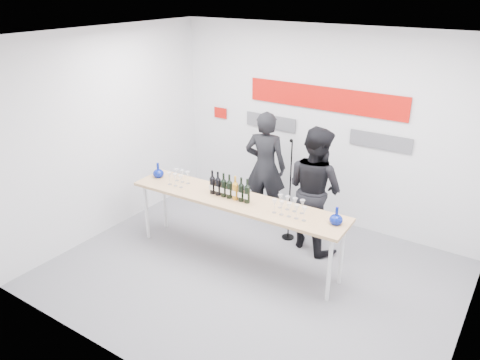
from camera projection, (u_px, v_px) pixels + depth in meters
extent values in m
plane|color=slate|center=(252.00, 274.00, 6.15)|extent=(5.00, 5.00, 0.00)
cube|color=silver|center=(323.00, 127.00, 7.09)|extent=(5.00, 0.04, 3.00)
cube|color=#B80E07|center=(324.00, 98.00, 6.89)|extent=(2.50, 0.02, 0.35)
cube|color=#59595E|center=(271.00, 122.00, 7.55)|extent=(0.90, 0.02, 0.22)
cube|color=#59595E|center=(380.00, 141.00, 6.63)|extent=(0.90, 0.02, 0.22)
cube|color=#B80E07|center=(220.00, 113.00, 8.05)|extent=(0.25, 0.02, 0.18)
cube|color=tan|center=(236.00, 200.00, 6.14)|extent=(3.06, 0.71, 0.04)
cylinder|color=silver|center=(146.00, 212.00, 6.84)|extent=(0.05, 0.05, 0.87)
cylinder|color=silver|center=(329.00, 270.00, 5.47)|extent=(0.05, 0.05, 0.87)
cylinder|color=silver|center=(165.00, 201.00, 7.16)|extent=(0.05, 0.05, 0.87)
cylinder|color=silver|center=(342.00, 254.00, 5.79)|extent=(0.05, 0.05, 0.87)
imported|color=black|center=(265.00, 167.00, 7.25)|extent=(0.74, 0.58, 1.77)
imported|color=black|center=(315.00, 189.00, 6.47)|extent=(1.05, 0.93, 1.79)
cylinder|color=black|center=(288.00, 237.00, 7.01)|extent=(0.18, 0.18, 0.02)
cylinder|color=black|center=(290.00, 192.00, 6.71)|extent=(0.02, 0.02, 1.52)
sphere|color=black|center=(291.00, 141.00, 6.38)|extent=(0.05, 0.05, 0.05)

